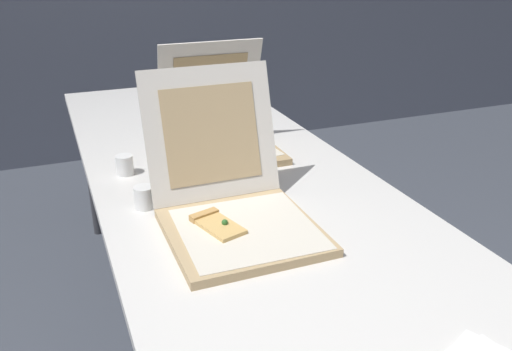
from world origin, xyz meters
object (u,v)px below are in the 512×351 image
at_px(table, 229,186).
at_px(pizza_box_middle, 219,137).
at_px(pizza_box_front, 234,208).
at_px(cup_white_near_center, 144,197).
at_px(cup_white_mid, 125,165).

xyz_separation_m(table, pizza_box_middle, (0.03, 0.19, 0.10)).
bearing_deg(pizza_box_front, cup_white_near_center, 134.98).
relative_size(cup_white_near_center, cup_white_mid, 1.00).
height_order(pizza_box_front, pizza_box_middle, pizza_box_middle).
bearing_deg(cup_white_mid, table, -19.38).
relative_size(table, cup_white_near_center, 38.84).
distance_m(table, pizza_box_middle, 0.22).
bearing_deg(cup_white_mid, cup_white_near_center, -87.43).
height_order(pizza_box_middle, cup_white_near_center, pizza_box_middle).
bearing_deg(cup_white_mid, pizza_box_middle, 14.18).
bearing_deg(cup_white_near_center, pizza_box_front, -44.78).
distance_m(table, cup_white_mid, 0.34).
distance_m(cup_white_near_center, cup_white_mid, 0.26).
relative_size(pizza_box_front, pizza_box_middle, 1.29).
bearing_deg(cup_white_near_center, cup_white_mid, 92.57).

